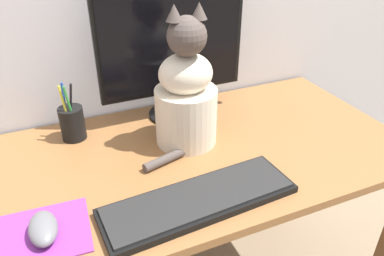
% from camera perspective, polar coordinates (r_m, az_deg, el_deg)
% --- Properties ---
extents(desk, '(1.32, 0.65, 0.73)m').
position_cam_1_polar(desk, '(1.15, -0.83, -8.08)').
color(desk, brown).
rests_on(desk, ground_plane).
extents(monitor, '(0.48, 0.17, 0.42)m').
position_cam_1_polar(monitor, '(1.19, -3.03, 11.75)').
color(monitor, black).
rests_on(monitor, desk).
extents(keyboard, '(0.49, 0.18, 0.02)m').
position_cam_1_polar(keyboard, '(0.91, 1.12, -10.87)').
color(keyboard, black).
rests_on(keyboard, desk).
extents(mousepad_left, '(0.21, 0.19, 0.00)m').
position_cam_1_polar(mousepad_left, '(0.91, -21.72, -14.71)').
color(mousepad_left, purple).
rests_on(mousepad_left, desk).
extents(computer_mouse_left, '(0.06, 0.11, 0.04)m').
position_cam_1_polar(computer_mouse_left, '(0.89, -21.74, -14.03)').
color(computer_mouse_left, slate).
rests_on(computer_mouse_left, mousepad_left).
extents(cat, '(0.26, 0.21, 0.41)m').
position_cam_1_polar(cat, '(1.07, -0.93, 4.97)').
color(cat, beige).
rests_on(cat, desk).
extents(pen_cup, '(0.07, 0.07, 0.18)m').
position_cam_1_polar(pen_cup, '(1.19, -17.79, 0.80)').
color(pen_cup, black).
rests_on(pen_cup, desk).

